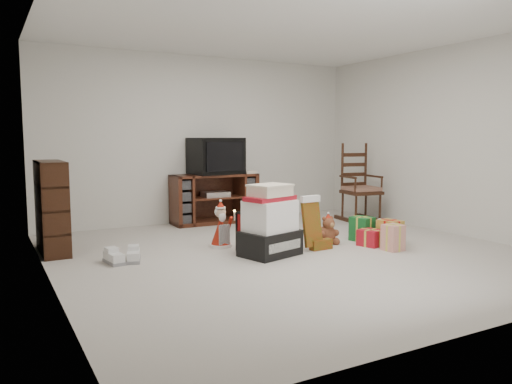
# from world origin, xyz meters

# --- Properties ---
(room) EXTENTS (5.01, 5.01, 2.51)m
(room) POSITION_xyz_m (0.00, 0.00, 1.25)
(room) COLOR beige
(room) RESTS_ON ground
(tv_stand) EXTENTS (1.29, 0.48, 0.74)m
(tv_stand) POSITION_xyz_m (0.06, 2.24, 0.37)
(tv_stand) COLOR #4C2615
(tv_stand) RESTS_ON floor
(bookshelf) EXTENTS (0.28, 0.84, 1.02)m
(bookshelf) POSITION_xyz_m (-2.33, 1.32, 0.49)
(bookshelf) COLOR black
(bookshelf) RESTS_ON floor
(rocking_chair) EXTENTS (0.60, 0.88, 1.24)m
(rocking_chair) POSITION_xyz_m (2.07, 1.33, 0.42)
(rocking_chair) COLOR black
(rocking_chair) RESTS_ON floor
(gift_pile) EXTENTS (0.70, 0.59, 0.76)m
(gift_pile) POSITION_xyz_m (-0.27, 0.03, 0.33)
(gift_pile) COLOR black
(gift_pile) RESTS_ON floor
(red_suitcase) EXTENTS (0.37, 0.23, 0.53)m
(red_suitcase) POSITION_xyz_m (-0.32, 0.30, 0.23)
(red_suitcase) COLOR maroon
(red_suitcase) RESTS_ON floor
(stocking) EXTENTS (0.30, 0.14, 0.63)m
(stocking) POSITION_xyz_m (0.28, 0.03, 0.32)
(stocking) COLOR #0B6A17
(stocking) RESTS_ON floor
(teddy_bear) EXTENTS (0.22, 0.20, 0.33)m
(teddy_bear) POSITION_xyz_m (0.64, 0.21, 0.15)
(teddy_bear) COLOR brown
(teddy_bear) RESTS_ON floor
(santa_figurine) EXTENTS (0.28, 0.26, 0.57)m
(santa_figurine) POSITION_xyz_m (0.46, 0.99, 0.22)
(santa_figurine) COLOR #A02011
(santa_figurine) RESTS_ON floor
(mrs_claus_figurine) EXTENTS (0.27, 0.25, 0.55)m
(mrs_claus_figurine) POSITION_xyz_m (-0.57, 0.67, 0.21)
(mrs_claus_figurine) COLOR #A02011
(mrs_claus_figurine) RESTS_ON floor
(sneaker_pair) EXTENTS (0.40, 0.34, 0.11)m
(sneaker_pair) POSITION_xyz_m (-1.75, 0.49, 0.06)
(sneaker_pair) COLOR silver
(sneaker_pair) RESTS_ON floor
(gift_cluster) EXTENTS (0.68, 0.77, 0.23)m
(gift_cluster) POSITION_xyz_m (1.15, -0.11, 0.12)
(gift_cluster) COLOR #A5121F
(gift_cluster) RESTS_ON floor
(crt_television) EXTENTS (0.79, 0.61, 0.54)m
(crt_television) POSITION_xyz_m (0.09, 2.25, 1.01)
(crt_television) COLOR black
(crt_television) RESTS_ON tv_stand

